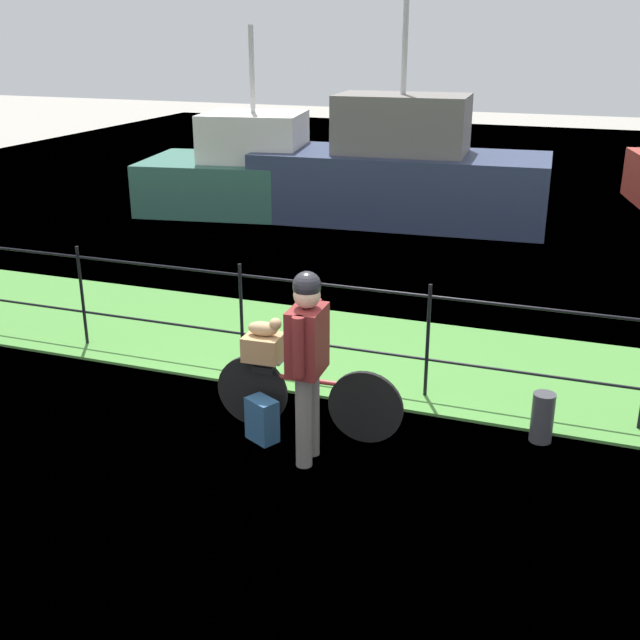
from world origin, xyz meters
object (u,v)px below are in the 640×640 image
Objects in this scene: cyclist_person at (307,351)px; bicycle_main at (306,397)px; wooden_crate at (263,347)px; moored_boat_near at (255,175)px; mooring_bollard at (542,417)px; moored_boat_far at (400,175)px; terrier_dog at (265,328)px; backpack_on_paving at (262,420)px.

bicycle_main is at bearing 112.88° from cyclist_person.
cyclist_person reaches higher than wooden_crate.
cyclist_person is 9.83m from moored_boat_near.
bicycle_main is 0.38× the size of moored_boat_near.
moored_boat_near is at bearing 129.18° from mooring_bollard.
moored_boat_far reaches higher than mooring_bollard.
terrier_dog reaches higher than bicycle_main.
backpack_on_paving is at bearing -83.35° from moored_boat_far.
wooden_crate is at bearing -83.70° from moored_boat_far.
bicycle_main is 8.54m from moored_boat_far.
cyclist_person is at bearing -36.08° from wooden_crate.
cyclist_person is 0.30× the size of moored_boat_far.
cyclist_person is at bearing -80.29° from moored_boat_far.
cyclist_person is at bearing -62.98° from moored_boat_near.
wooden_crate reaches higher than bicycle_main.
backpack_on_paving is at bearing 160.84° from cyclist_person.
backpack_on_paving is 2.49m from mooring_bollard.
backpack_on_paving is (0.06, -0.25, -0.78)m from terrier_dog.
cyclist_person is 4.21× the size of backpack_on_paving.
cyclist_person is 0.36× the size of moored_boat_near.
backpack_on_paving is (0.08, -0.25, -0.59)m from wooden_crate.
wooden_crate is at bearing -166.42° from mooring_bollard.
bicycle_main is 5.32× the size of wooden_crate.
moored_boat_far is (-1.33, 8.42, 0.52)m from bicycle_main.
terrier_dog is at bearing -166.31° from mooring_bollard.
moored_boat_near is (-6.31, 7.74, 0.48)m from mooring_bollard.
mooring_bollard is (2.40, 0.59, -0.75)m from terrier_dog.
wooden_crate is 0.65m from backpack_on_paving.
cyclist_person reaches higher than backpack_on_paving.
terrier_dog is (0.02, 0.00, 0.19)m from wooden_crate.
moored_boat_near reaches higher than wooden_crate.
bicycle_main reaches higher than backpack_on_paving.
bicycle_main is 0.32× the size of moored_boat_far.
moored_boat_near is (-4.28, 8.31, 0.36)m from bicycle_main.
wooden_crate is 2.56m from mooring_bollard.
wooden_crate is at bearing 143.92° from cyclist_person.
moored_boat_far is at bearing 96.30° from wooden_crate.
moored_boat_near reaches higher than bicycle_main.
wooden_crate is 8.48m from moored_boat_far.
bicycle_main is at bearing 2.34° from terrier_dog.
moored_boat_near is (-3.96, 8.58, 0.51)m from backpack_on_paving.
bicycle_main is at bearing -164.31° from mooring_bollard.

